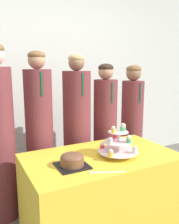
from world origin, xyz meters
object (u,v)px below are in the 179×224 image
Objects in this scene: cake_knife at (101,173)px; cupcake_stand at (119,143)px; round_cake at (72,160)px; student_3 at (105,132)px; student_4 at (132,128)px; student_1 at (40,136)px; student_2 at (77,133)px.

cake_knife is 0.38m from cupcake_stand.
student_3 is (0.71, 0.70, -0.05)m from round_cake.
cupcake_stand reaches higher than round_cake.
student_1 is at bearing 180.00° from student_4.
student_1 is 1.09× the size of student_4.
student_4 is at bearing -0.00° from student_2.
student_3 reaches higher than cupcake_stand.
cake_knife is 0.17× the size of student_3.
student_3 is at bearing 78.67° from cake_knife.
student_1 reaches higher than student_4.
student_3 reaches higher than cake_knife.
round_cake is 1.00m from student_3.
cupcake_stand is 0.83m from student_1.
student_4 reaches higher than cake_knife.
student_3 is 0.38m from student_4.
student_1 is at bearing 93.60° from round_cake.
student_1 is at bearing 122.70° from cake_knife.
cake_knife is at bearing -78.75° from student_1.
round_cake reaches higher than cake_knife.
student_4 is (0.38, -0.00, -0.00)m from student_3.
student_1 is at bearing 124.91° from cupcake_stand.
round_cake is 0.69× the size of cupcake_stand.
cupcake_stand is 0.21× the size of student_1.
round_cake is 0.24m from cake_knife.
student_2 reaches higher than student_3.
student_2 is at bearing 95.67° from cupcake_stand.
student_4 is (0.66, 0.68, -0.11)m from cupcake_stand.
student_1 reaches higher than cake_knife.
cake_knife is at bearing -122.78° from student_3.
round_cake is 0.15× the size of student_2.
student_1 is (-0.47, 0.68, -0.06)m from cupcake_stand.
cupcake_stand is (0.43, 0.02, 0.06)m from round_cake.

